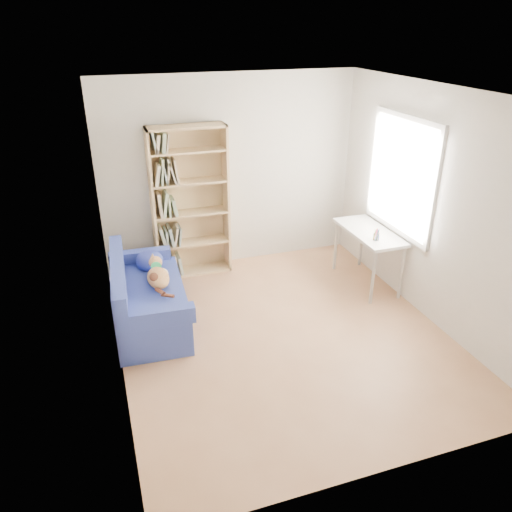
{
  "coord_description": "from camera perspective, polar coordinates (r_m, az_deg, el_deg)",
  "views": [
    {
      "loc": [
        -1.76,
        -4.32,
        3.2
      ],
      "look_at": [
        -0.2,
        0.33,
        0.85
      ],
      "focal_mm": 35.0,
      "sensor_mm": 36.0,
      "label": 1
    }
  ],
  "objects": [
    {
      "name": "sofa",
      "position": [
        5.87,
        -12.4,
        -4.62
      ],
      "size": [
        0.85,
        1.65,
        0.79
      ],
      "rotation": [
        0.0,
        0.0,
        -0.05
      ],
      "color": "navy",
      "rests_on": "ground"
    },
    {
      "name": "ground",
      "position": [
        5.66,
        3.03,
        -8.88
      ],
      "size": [
        4.0,
        4.0,
        0.0
      ],
      "primitive_type": "plane",
      "color": "#AC744D",
      "rests_on": "ground"
    },
    {
      "name": "room_shell",
      "position": [
        4.99,
        4.38,
        7.23
      ],
      "size": [
        3.54,
        4.04,
        2.62
      ],
      "color": "silver",
      "rests_on": "ground"
    },
    {
      "name": "bookshelf",
      "position": [
        6.66,
        -7.5,
        5.37
      ],
      "size": [
        1.0,
        0.31,
        2.01
      ],
      "color": "tan",
      "rests_on": "ground"
    },
    {
      "name": "pen_cup",
      "position": [
        6.24,
        13.58,
        2.27
      ],
      "size": [
        0.08,
        0.08,
        0.15
      ],
      "color": "white",
      "rests_on": "desk"
    },
    {
      "name": "desk",
      "position": [
        6.55,
        12.8,
        2.16
      ],
      "size": [
        0.5,
        1.09,
        0.75
      ],
      "color": "white",
      "rests_on": "ground"
    }
  ]
}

